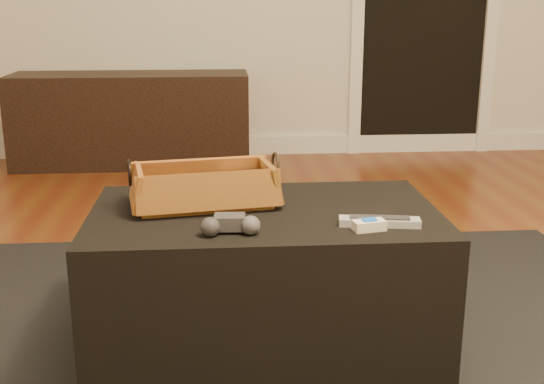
{
  "coord_description": "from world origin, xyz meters",
  "views": [
    {
      "loc": [
        -0.06,
        -1.8,
        1.02
      ],
      "look_at": [
        0.08,
        0.04,
        0.49
      ],
      "focal_mm": 45.0,
      "sensor_mm": 36.0,
      "label": 1
    }
  ],
  "objects": [
    {
      "name": "area_rug",
      "position": [
        0.06,
        0.01,
        0.01
      ],
      "size": [
        2.6,
        2.0,
        0.01
      ],
      "primitive_type": "cube",
      "color": "black",
      "rests_on": "floor"
    },
    {
      "name": "game_controller",
      "position": [
        -0.04,
        -0.13,
        0.46
      ],
      "size": [
        0.16,
        0.09,
        0.05
      ],
      "color": "#303033",
      "rests_on": "ottoman"
    },
    {
      "name": "tv_remote",
      "position": [
        -0.13,
        0.11,
        0.46
      ],
      "size": [
        0.23,
        0.11,
        0.02
      ],
      "primitive_type": "cube",
      "rotation": [
        0.0,
        0.0,
        0.27
      ],
      "color": "black",
      "rests_on": "wicker_basket"
    },
    {
      "name": "cloth_bundle",
      "position": [
        -0.0,
        0.17,
        0.48
      ],
      "size": [
        0.12,
        0.08,
        0.06
      ],
      "primitive_type": "cube",
      "rotation": [
        0.0,
        0.0,
        -0.01
      ],
      "color": "tan",
      "rests_on": "wicker_basket"
    },
    {
      "name": "wicker_basket",
      "position": [
        -0.11,
        0.12,
        0.48
      ],
      "size": [
        0.46,
        0.29,
        0.15
      ],
      "color": "#A36124",
      "rests_on": "ottoman"
    },
    {
      "name": "cream_gadget",
      "position": [
        0.32,
        -0.13,
        0.45
      ],
      "size": [
        0.09,
        0.06,
        0.03
      ],
      "color": "silver",
      "rests_on": "ottoman"
    },
    {
      "name": "media_cabinet",
      "position": [
        -0.61,
        2.51,
        0.29
      ],
      "size": [
        1.46,
        0.45,
        0.57
      ],
      "primitive_type": "cube",
      "color": "black",
      "rests_on": "floor"
    },
    {
      "name": "baseboard",
      "position": [
        0.0,
        2.73,
        0.06
      ],
      "size": [
        5.0,
        0.04,
        0.12
      ],
      "primitive_type": "cube",
      "color": "white",
      "rests_on": "floor"
    },
    {
      "name": "silver_remote",
      "position": [
        0.36,
        -0.1,
        0.44
      ],
      "size": [
        0.22,
        0.08,
        0.03
      ],
      "color": "silver",
      "rests_on": "ottoman"
    },
    {
      "name": "ottoman",
      "position": [
        0.06,
        0.06,
        0.22
      ],
      "size": [
        1.0,
        0.6,
        0.42
      ],
      "primitive_type": "cube",
      "color": "black",
      "rests_on": "area_rug"
    },
    {
      "name": "floor",
      "position": [
        0.0,
        0.0,
        -0.01
      ],
      "size": [
        5.0,
        5.5,
        0.01
      ],
      "primitive_type": "cube",
      "color": "brown",
      "rests_on": "ground"
    }
  ]
}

